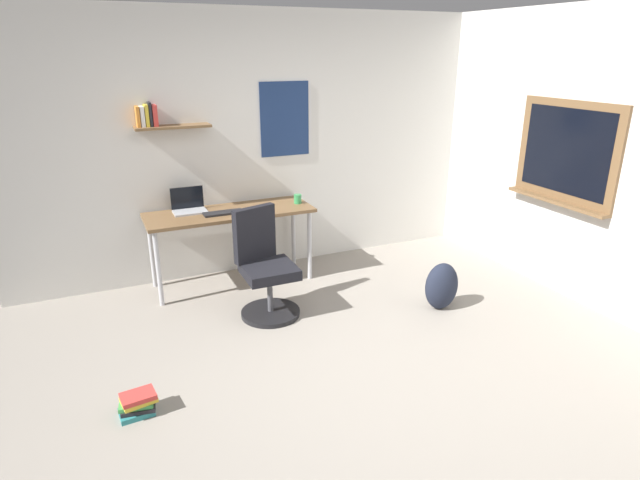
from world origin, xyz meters
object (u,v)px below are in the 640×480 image
(keyboard, at_px, (223,213))
(coffee_mug, at_px, (298,199))
(computer_mouse, at_px, (252,209))
(backpack, at_px, (442,286))
(laptop, at_px, (189,206))
(book_stack_on_floor, at_px, (138,404))
(office_chair, at_px, (265,270))
(desk, at_px, (230,218))

(keyboard, distance_m, coffee_mug, 0.78)
(computer_mouse, height_order, coffee_mug, coffee_mug)
(keyboard, distance_m, computer_mouse, 0.28)
(keyboard, bearing_deg, computer_mouse, 0.00)
(backpack, bearing_deg, laptop, 142.74)
(computer_mouse, xyz_separation_m, book_stack_on_floor, (-1.31, -1.68, -0.69))
(keyboard, xyz_separation_m, book_stack_on_floor, (-1.03, -1.68, -0.68))
(computer_mouse, bearing_deg, keyboard, 180.00)
(office_chair, xyz_separation_m, computer_mouse, (0.11, 0.68, 0.36))
(book_stack_on_floor, bearing_deg, office_chair, 39.62)
(coffee_mug, bearing_deg, desk, 178.29)
(laptop, xyz_separation_m, book_stack_on_floor, (-0.75, -1.89, -0.73))
(computer_mouse, relative_size, book_stack_on_floor, 0.42)
(office_chair, xyz_separation_m, keyboard, (-0.17, 0.68, 0.35))
(coffee_mug, relative_size, backpack, 0.21)
(keyboard, bearing_deg, office_chair, -75.85)
(computer_mouse, height_order, book_stack_on_floor, computer_mouse)
(office_chair, relative_size, backpack, 2.17)
(laptop, height_order, backpack, laptop)
(book_stack_on_floor, bearing_deg, computer_mouse, 51.99)
(keyboard, height_order, book_stack_on_floor, keyboard)
(office_chair, xyz_separation_m, backpack, (1.47, -0.57, -0.19))
(coffee_mug, bearing_deg, keyboard, -176.32)
(computer_mouse, bearing_deg, book_stack_on_floor, -128.01)
(laptop, distance_m, book_stack_on_floor, 2.16)
(office_chair, bearing_deg, book_stack_on_floor, -140.38)
(computer_mouse, bearing_deg, laptop, 159.44)
(office_chair, xyz_separation_m, coffee_mug, (0.61, 0.73, 0.39))
(coffee_mug, distance_m, book_stack_on_floor, 2.60)
(keyboard, relative_size, backpack, 0.85)
(laptop, distance_m, keyboard, 0.35)
(desk, bearing_deg, computer_mouse, -19.51)
(desk, xyz_separation_m, book_stack_on_floor, (-1.11, -1.75, -0.60))
(laptop, bearing_deg, keyboard, -36.90)
(keyboard, height_order, backpack, keyboard)
(office_chair, height_order, coffee_mug, office_chair)
(desk, height_order, book_stack_on_floor, desk)
(laptop, height_order, computer_mouse, laptop)
(keyboard, xyz_separation_m, backpack, (1.64, -1.25, -0.54))
(desk, bearing_deg, backpack, -40.26)
(desk, distance_m, laptop, 0.41)
(desk, xyz_separation_m, backpack, (1.56, -1.32, -0.46))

